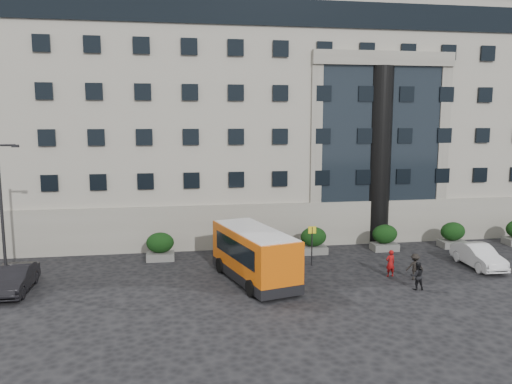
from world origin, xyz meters
The scene contains 17 objects.
ground centered at (0.00, 0.00, 0.00)m, with size 120.00×120.00×0.00m, color black.
civic_building centered at (6.00, 22.00, 9.00)m, with size 44.00×24.00×18.00m, color #9D998B.
entrance_column centered at (12.00, 10.30, 6.50)m, with size 1.80×1.80×13.00m, color black.
hedge_a centered at (-4.00, 7.80, 0.93)m, with size 1.80×1.26×1.84m.
hedge_b centered at (1.20, 7.80, 0.93)m, with size 1.80×1.26×1.84m.
hedge_c centered at (6.40, 7.80, 0.93)m, with size 1.80×1.26×1.84m.
hedge_d centered at (11.60, 7.80, 0.93)m, with size 1.80×1.26×1.84m.
hedge_e centered at (16.80, 7.80, 0.93)m, with size 1.80×1.26×1.84m.
street_lamp centered at (-11.94, 3.00, 4.37)m, with size 1.16×0.18×8.00m.
bus_stop_sign centered at (5.50, 5.00, 1.73)m, with size 0.50×0.08×2.52m.
minibus centered at (1.42, 2.55, 1.65)m, with size 4.28×7.58×3.00m.
red_truck centered at (-13.47, 17.25, 1.32)m, with size 2.71×5.02×2.59m.
parked_car_b centered at (-11.50, 2.78, 0.72)m, with size 1.52×4.36×1.44m, color black.
white_taxi centered at (15.72, 3.00, 0.72)m, with size 1.52×4.35×1.43m, color silver.
pedestrian_a centered at (9.46, 2.09, 0.80)m, with size 0.58×0.38×1.60m, color maroon.
pedestrian_b centered at (9.92, -0.31, 0.77)m, with size 0.75×0.58×1.54m, color black.
pedestrian_c centered at (10.61, 1.30, 0.77)m, with size 0.99×0.57×1.54m, color black.
Camera 1 is at (-2.91, -24.67, 9.14)m, focal length 35.00 mm.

